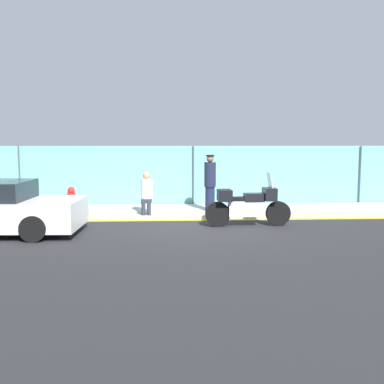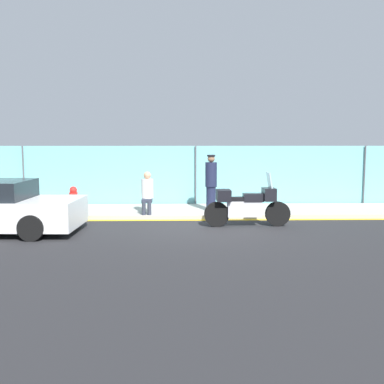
# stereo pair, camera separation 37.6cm
# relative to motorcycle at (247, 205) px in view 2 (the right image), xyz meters

# --- Properties ---
(ground_plane) EXTENTS (120.00, 120.00, 0.00)m
(ground_plane) POSITION_rel_motorcycle_xyz_m (-1.24, -0.02, -0.58)
(ground_plane) COLOR #262628
(sidewalk) EXTENTS (43.30, 2.47, 0.12)m
(sidewalk) POSITION_rel_motorcycle_xyz_m (-1.24, 2.30, -0.52)
(sidewalk) COLOR #ADA89E
(sidewalk) RESTS_ON ground_plane
(curb_paint_stripe) EXTENTS (43.30, 0.18, 0.01)m
(curb_paint_stripe) POSITION_rel_motorcycle_xyz_m (-1.24, 0.98, -0.58)
(curb_paint_stripe) COLOR gold
(curb_paint_stripe) RESTS_ON ground_plane
(storefront_fence) EXTENTS (41.13, 0.17, 2.10)m
(storefront_fence) POSITION_rel_motorcycle_xyz_m (-1.24, 3.63, 0.47)
(storefront_fence) COLOR #6BB2B7
(storefront_fence) RESTS_ON ground_plane
(motorcycle) EXTENTS (2.30, 0.53, 1.45)m
(motorcycle) POSITION_rel_motorcycle_xyz_m (0.00, 0.00, 0.00)
(motorcycle) COLOR black
(motorcycle) RESTS_ON ground_plane
(officer_standing) EXTENTS (0.36, 0.36, 1.72)m
(officer_standing) POSITION_rel_motorcycle_xyz_m (-0.82, 1.92, 0.43)
(officer_standing) COLOR #191E38
(officer_standing) RESTS_ON sidewalk
(person_seated_on_curb) EXTENTS (0.36, 0.63, 1.24)m
(person_seated_on_curb) POSITION_rel_motorcycle_xyz_m (-2.74, 1.51, 0.23)
(person_seated_on_curb) COLOR #2D3342
(person_seated_on_curb) RESTS_ON sidewalk
(fire_hydrant) EXTENTS (0.25, 0.32, 0.73)m
(fire_hydrant) POSITION_rel_motorcycle_xyz_m (-5.10, 2.24, -0.10)
(fire_hydrant) COLOR red
(fire_hydrant) RESTS_ON sidewalk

